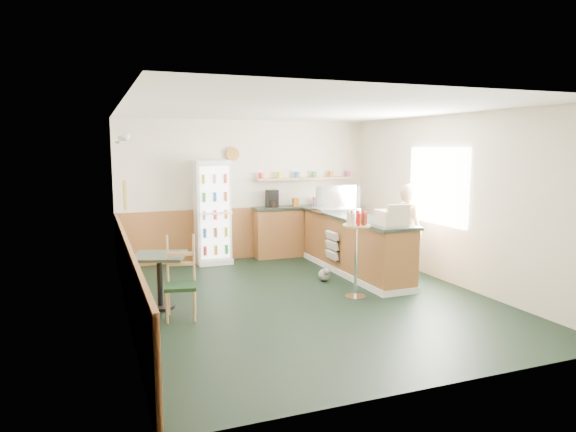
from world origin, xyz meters
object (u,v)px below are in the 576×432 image
display_case (336,199)px  cash_register (391,218)px  shopkeeper (409,231)px  drinks_fridge (213,212)px  cafe_table (160,271)px  cafe_chair (179,275)px  condiment_stand (356,240)px

display_case → cash_register: (0.00, -1.87, -0.11)m
display_case → shopkeeper: shopkeeper is taller
drinks_fridge → cafe_table: size_ratio=2.27×
cafe_table → cafe_chair: 0.49m
cafe_chair → cash_register: bearing=13.0°
cash_register → shopkeeper: bearing=43.4°
cash_register → shopkeeper: shopkeeper is taller
cafe_chair → display_case: bearing=42.9°
cash_register → condiment_stand: (-0.67, -0.14, -0.27)m
condiment_stand → cafe_chair: bearing=178.5°
drinks_fridge → cafe_chair: size_ratio=1.83×
cash_register → drinks_fridge: bearing=131.7°
display_case → cafe_table: (-3.40, -1.50, -0.71)m
display_case → cash_register: display_case is taller
drinks_fridge → display_case: bearing=-24.4°
shopkeeper → condiment_stand: (-1.37, -0.70, 0.06)m
display_case → condiment_stand: size_ratio=0.64×
cafe_table → shopkeeper: bearing=2.6°
drinks_fridge → cash_register: drinks_fridge is taller
shopkeeper → cafe_table: bearing=89.7°
cash_register → cafe_table: (-3.40, 0.37, -0.60)m
display_case → cash_register: 1.87m
shopkeeper → cafe_table: size_ratio=1.85×
drinks_fridge → cafe_table: drinks_fridge is taller
shopkeeper → cafe_chair: shopkeeper is taller
shopkeeper → cafe_table: (-4.10, -0.18, -0.27)m
display_case → cafe_table: size_ratio=0.95×
cash_register → condiment_stand: bearing=-163.0°
drinks_fridge → display_case: (2.11, -0.95, 0.27)m
display_case → condiment_stand: bearing=-108.5°
cafe_table → cafe_chair: bearing=-66.5°
display_case → shopkeeper: bearing=-62.0°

